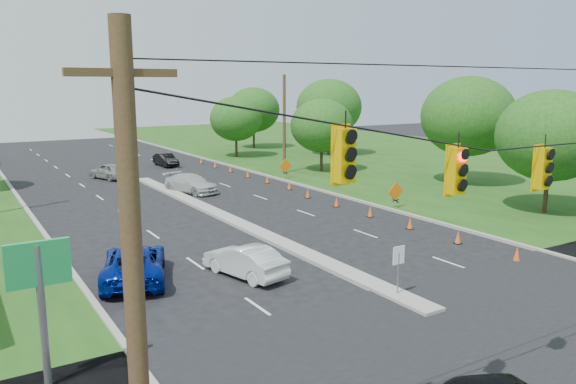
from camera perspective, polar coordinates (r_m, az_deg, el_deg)
ground at (r=18.76m, az=23.95°, el=-15.52°), size 160.00×160.00×0.00m
grass_right at (r=53.62m, az=24.72°, el=1.17°), size 40.00×160.00×0.06m
cross_street at (r=18.76m, az=23.95°, el=-15.52°), size 160.00×14.00×0.02m
curb_left at (r=40.21m, az=-24.99°, el=-1.76°), size 0.25×110.00×0.16m
curb_right at (r=46.83m, az=0.28°, el=0.91°), size 0.25×110.00×0.16m
median at (r=34.33m, az=-6.13°, el=-2.80°), size 1.00×34.00×0.18m
median_sign at (r=21.84m, az=11.16°, el=-6.92°), size 0.55×0.06×2.05m
utility_pole_far_right at (r=51.77m, az=-0.38°, el=6.87°), size 0.28×0.28×9.00m
cone_1 at (r=28.14m, az=22.23°, el=-5.87°), size 0.32×0.32×0.70m
cone_2 at (r=30.23m, az=16.89°, el=-4.40°), size 0.32×0.32×0.70m
cone_3 at (r=32.57m, az=12.29°, el=-3.11°), size 0.32×0.32×0.70m
cone_4 at (r=35.09m, az=8.35°, el=-1.97°), size 0.32×0.32×0.70m
cone_5 at (r=37.78m, az=4.95°, el=-0.99°), size 0.32×0.32×0.70m
cone_6 at (r=40.58m, az=2.01°, el=-0.13°), size 0.32×0.32×0.70m
cone_7 at (r=43.80m, az=0.13°, el=0.68°), size 0.32×0.32×0.70m
cone_8 at (r=46.77m, az=-2.12°, el=1.32°), size 0.32×0.32×0.70m
cone_9 at (r=49.81m, az=-4.11°, el=1.88°), size 0.32×0.32×0.70m
cone_10 at (r=52.91m, az=-5.86°, el=2.38°), size 0.32×0.32×0.70m
cone_11 at (r=56.05m, az=-7.42°, el=2.81°), size 0.32×0.32×0.70m
cone_12 at (r=59.23m, az=-8.82°, el=3.20°), size 0.32×0.32×0.70m
work_sign_1 at (r=37.61m, az=10.90°, el=-0.04°), size 1.27×0.58×1.37m
work_sign_2 at (r=48.70m, az=-0.26°, el=2.59°), size 1.27×0.58×1.37m
tree_7 at (r=38.71m, az=25.15°, el=5.22°), size 6.72×6.72×7.84m
tree_8 at (r=47.89m, az=17.85°, el=7.33°), size 7.56×7.56×8.82m
tree_9 at (r=52.86m, az=3.45°, el=6.75°), size 5.88×5.88×6.86m
tree_10 at (r=65.56m, az=4.19°, el=8.61°), size 7.56×7.56×8.82m
tree_11 at (r=72.82m, az=-3.53°, el=8.34°), size 6.72×6.72×7.84m
tree_12 at (r=63.89m, az=-5.32°, el=7.42°), size 5.88×5.88×6.86m
white_sedan at (r=24.14m, az=-4.40°, el=-6.97°), size 2.40×4.36×1.36m
blue_pickup at (r=24.39m, az=-15.35°, el=-7.00°), size 4.07×5.82×1.48m
silver_car_far at (r=43.22m, az=-9.83°, el=0.86°), size 3.35×5.20×1.40m
silver_car_oncoming at (r=51.15m, az=-17.69°, el=2.05°), size 3.03×4.51×1.43m
dark_car_receding at (r=57.95m, az=-12.32°, el=3.21°), size 1.51×3.97×1.29m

